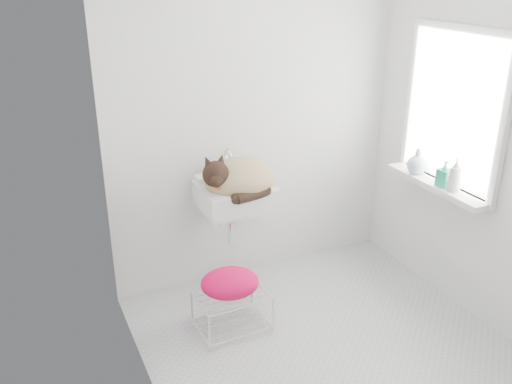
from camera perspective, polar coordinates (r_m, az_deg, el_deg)
name	(u,v)px	position (r m, az deg, el deg)	size (l,w,h in m)	color
floor	(320,338)	(3.74, 6.59, -14.71)	(2.20, 2.00, 0.02)	#B8B9B9
back_wall	(255,115)	(3.99, -0.05, 7.97)	(2.20, 0.02, 2.50)	silver
right_wall	(477,132)	(3.83, 21.78, 5.71)	(0.02, 2.00, 2.50)	silver
left_wall	(136,187)	(2.75, -12.23, 0.52)	(0.02, 2.00, 2.50)	silver
window_glass	(455,110)	(3.93, 19.77, 7.91)	(0.01, 0.80, 1.00)	white
window_frame	(453,111)	(3.92, 19.61, 7.89)	(0.04, 0.90, 1.10)	white
windowsill	(436,185)	(4.03, 18.04, 0.70)	(0.16, 0.88, 0.04)	white
sink	(235,185)	(3.78, -2.21, 0.73)	(0.49, 0.42, 0.19)	white
faucet	(224,158)	(3.89, -3.27, 3.54)	(0.18, 0.12, 0.18)	silver
cat	(237,180)	(3.76, -1.97, 1.25)	(0.54, 0.46, 0.33)	tan
wire_rack	(232,309)	(3.72, -2.50, -11.97)	(0.44, 0.31, 0.27)	silver
towel	(230,290)	(3.65, -2.68, -10.00)	(0.38, 0.27, 0.16)	#C90900
bottle_a	(453,191)	(3.91, 19.58, 0.10)	(0.07, 0.07, 0.19)	silver
bottle_b	(443,186)	(3.97, 18.64, 0.59)	(0.08, 0.08, 0.18)	teal
bottle_c	(416,173)	(4.16, 16.13, 1.88)	(0.14, 0.14, 0.19)	silver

